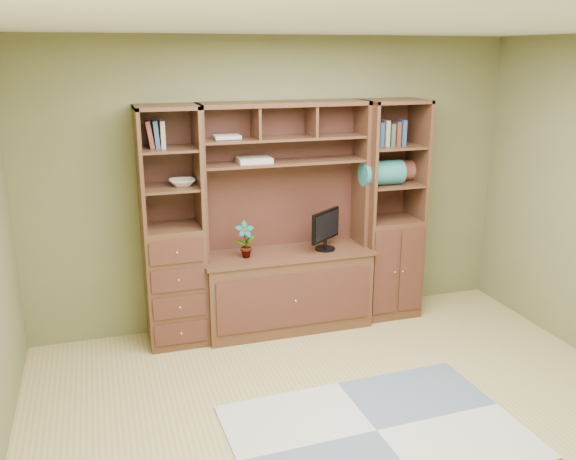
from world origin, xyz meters
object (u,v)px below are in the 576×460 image
object	(u,v)px
center_hutch	(287,220)
right_tower	(390,211)
left_tower	(172,229)
monitor	(325,223)

from	to	relation	value
center_hutch	right_tower	distance (m)	1.03
center_hutch	left_tower	world-z (taller)	same
monitor	right_tower	bearing A→B (deg)	-30.59
left_tower	right_tower	world-z (taller)	same
center_hutch	monitor	distance (m)	0.36
monitor	left_tower	bearing A→B (deg)	139.87
center_hutch	right_tower	bearing A→B (deg)	2.23
right_tower	left_tower	bearing A→B (deg)	180.00
center_hutch	left_tower	distance (m)	1.00
right_tower	monitor	xyz separation A→B (m)	(-0.67, -0.07, -0.04)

